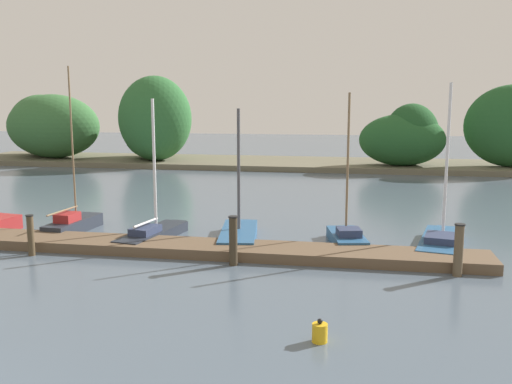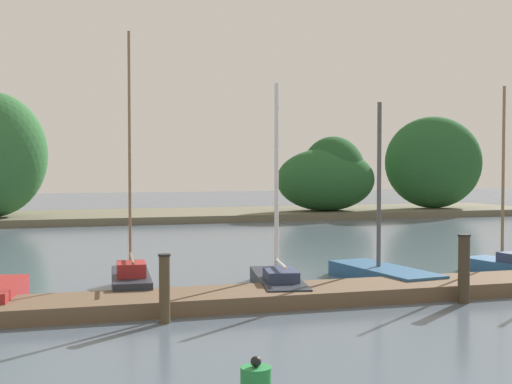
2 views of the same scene
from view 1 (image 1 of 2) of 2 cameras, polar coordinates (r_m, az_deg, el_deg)
name	(u,v)px [view 1 (image 1 of 2)]	position (r m, az deg, el deg)	size (l,w,h in m)	color
dock_pier	(137,245)	(20.42, -12.03, -5.31)	(24.11, 1.80, 0.35)	brown
far_shore	(203,132)	(45.79, -5.36, 6.13)	(49.79, 8.04, 7.16)	#66604C
sailboat_2	(74,223)	(23.82, -17.96, -2.99)	(1.16, 3.46, 6.57)	#232833
sailboat_3	(154,232)	(21.71, -10.34, -4.01)	(1.68, 4.27, 5.31)	#232833
sailboat_4	(239,233)	(21.37, -1.76, -4.17)	(1.83, 4.19, 4.95)	#285684
sailboat_5	(346,236)	(20.95, 9.17, -4.44)	(1.63, 3.03, 5.52)	#285684
sailboat_6	(442,240)	(21.33, 18.38, -4.64)	(2.23, 4.58, 5.86)	#285684
mooring_piling_1	(31,235)	(20.64, -21.90, -4.08)	(0.26, 0.26, 1.42)	#4C3D28
mooring_piling_2	(233,241)	(18.04, -2.33, -4.95)	(0.31, 0.31, 1.61)	#3D3323
mooring_piling_3	(459,250)	(18.00, 19.88, -5.55)	(0.32, 0.32, 1.62)	brown
channel_buoy_1	(320,332)	(12.78, 6.49, -13.99)	(0.34, 0.34, 0.54)	gold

